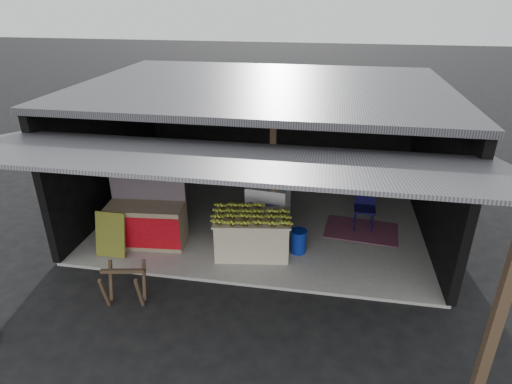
% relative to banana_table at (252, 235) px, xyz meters
% --- Properties ---
extents(ground, '(80.00, 80.00, 0.00)m').
position_rel_banana_table_xyz_m(ground, '(-0.04, -1.00, -0.45)').
color(ground, black).
rests_on(ground, ground).
extents(concrete_slab, '(7.00, 5.00, 0.06)m').
position_rel_banana_table_xyz_m(concrete_slab, '(-0.04, 1.50, -0.42)').
color(concrete_slab, gray).
rests_on(concrete_slab, ground).
extents(shophouse, '(7.40, 7.29, 3.02)m').
position_rel_banana_table_xyz_m(shophouse, '(-0.04, 1.82, 1.65)').
color(shophouse, black).
rests_on(shophouse, ground).
extents(banana_table, '(1.54, 1.08, 0.79)m').
position_rel_banana_table_xyz_m(banana_table, '(0.00, 0.00, 0.00)').
color(banana_table, beige).
rests_on(banana_table, concrete_slab).
extents(banana_pile, '(1.42, 0.97, 0.16)m').
position_rel_banana_table_xyz_m(banana_pile, '(0.00, 0.00, 0.47)').
color(banana_pile, gold).
rests_on(banana_pile, banana_table).
extents(white_crate, '(0.91, 0.66, 0.95)m').
position_rel_banana_table_xyz_m(white_crate, '(0.14, 1.08, 0.08)').
color(white_crate, white).
rests_on(white_crate, concrete_slab).
extents(neighbor_stall, '(1.56, 0.81, 1.55)m').
position_rel_banana_table_xyz_m(neighbor_stall, '(-2.12, -0.02, 0.07)').
color(neighbor_stall, '#998466').
rests_on(neighbor_stall, concrete_slab).
extents(green_signboard, '(0.58, 0.25, 0.86)m').
position_rel_banana_table_xyz_m(green_signboard, '(-2.63, -0.54, 0.04)').
color(green_signboard, black).
rests_on(green_signboard, concrete_slab).
extents(sawhorse, '(0.70, 0.69, 0.67)m').
position_rel_banana_table_xyz_m(sawhorse, '(-1.77, -1.77, -0.03)').
color(sawhorse, '#443222').
rests_on(sawhorse, ground).
extents(water_barrel, '(0.30, 0.30, 0.44)m').
position_rel_banana_table_xyz_m(water_barrel, '(0.88, 0.17, -0.17)').
color(water_barrel, navy).
rests_on(water_barrel, concrete_slab).
extents(plastic_chair, '(0.45, 0.45, 0.93)m').
position_rel_banana_table_xyz_m(plastic_chair, '(2.17, 1.44, 0.15)').
color(plastic_chair, '#0C0935').
rests_on(plastic_chair, concrete_slab).
extents(magenta_rug, '(1.60, 1.15, 0.01)m').
position_rel_banana_table_xyz_m(magenta_rug, '(2.14, 1.23, -0.39)').
color(magenta_rug, maroon).
rests_on(magenta_rug, concrete_slab).
extents(picture_frames, '(1.62, 0.04, 0.46)m').
position_rel_banana_table_xyz_m(picture_frames, '(-0.21, 3.89, 1.48)').
color(picture_frames, black).
rests_on(picture_frames, shophouse).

